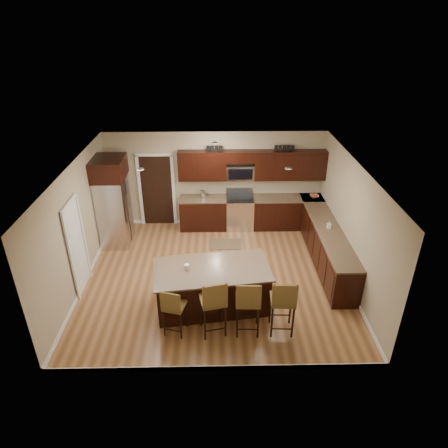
{
  "coord_description": "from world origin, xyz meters",
  "views": [
    {
      "loc": [
        0.03,
        -7.65,
        5.49
      ],
      "look_at": [
        0.19,
        0.4,
        1.19
      ],
      "focal_mm": 32.0,
      "sensor_mm": 36.0,
      "label": 1
    }
  ],
  "objects_px": {
    "stool_left": "(173,307)",
    "stool_right": "(248,301)",
    "refrigerator": "(113,201)",
    "island": "(212,288)",
    "stool_mid": "(214,301)",
    "stool_extra": "(283,301)",
    "range": "(240,212)"
  },
  "relations": [
    {
      "from": "stool_left",
      "to": "refrigerator",
      "type": "height_order",
      "value": "refrigerator"
    },
    {
      "from": "stool_left",
      "to": "stool_extra",
      "type": "relative_size",
      "value": 0.85
    },
    {
      "from": "range",
      "to": "island",
      "type": "bearing_deg",
      "value": -102.46
    },
    {
      "from": "refrigerator",
      "to": "island",
      "type": "bearing_deg",
      "value": -46.31
    },
    {
      "from": "range",
      "to": "stool_extra",
      "type": "distance_m",
      "value": 4.34
    },
    {
      "from": "stool_left",
      "to": "stool_extra",
      "type": "xyz_separation_m",
      "value": [
        2.04,
        -0.01,
        0.11
      ]
    },
    {
      "from": "stool_left",
      "to": "stool_right",
      "type": "distance_m",
      "value": 1.39
    },
    {
      "from": "island",
      "to": "stool_extra",
      "type": "distance_m",
      "value": 1.61
    },
    {
      "from": "range",
      "to": "stool_extra",
      "type": "bearing_deg",
      "value": -82.5
    },
    {
      "from": "stool_right",
      "to": "stool_extra",
      "type": "height_order",
      "value": "same"
    },
    {
      "from": "range",
      "to": "stool_right",
      "type": "xyz_separation_m",
      "value": [
        -0.09,
        -4.29,
        0.29
      ]
    },
    {
      "from": "range",
      "to": "island",
      "type": "relative_size",
      "value": 0.45
    },
    {
      "from": "stool_left",
      "to": "stool_right",
      "type": "height_order",
      "value": "stool_right"
    },
    {
      "from": "stool_right",
      "to": "stool_extra",
      "type": "relative_size",
      "value": 1.0
    },
    {
      "from": "island",
      "to": "stool_left",
      "type": "relative_size",
      "value": 2.38
    },
    {
      "from": "range",
      "to": "refrigerator",
      "type": "bearing_deg",
      "value": -166.69
    },
    {
      "from": "stool_mid",
      "to": "island",
      "type": "bearing_deg",
      "value": 79.44
    },
    {
      "from": "stool_left",
      "to": "stool_mid",
      "type": "height_order",
      "value": "stool_mid"
    },
    {
      "from": "range",
      "to": "stool_extra",
      "type": "xyz_separation_m",
      "value": [
        0.56,
        -4.29,
        0.29
      ]
    },
    {
      "from": "stool_left",
      "to": "stool_extra",
      "type": "distance_m",
      "value": 2.04
    },
    {
      "from": "stool_mid",
      "to": "stool_right",
      "type": "distance_m",
      "value": 0.64
    },
    {
      "from": "stool_left",
      "to": "refrigerator",
      "type": "distance_m",
      "value": 3.98
    },
    {
      "from": "island",
      "to": "stool_mid",
      "type": "distance_m",
      "value": 0.92
    },
    {
      "from": "stool_left",
      "to": "stool_extra",
      "type": "height_order",
      "value": "stool_extra"
    },
    {
      "from": "island",
      "to": "stool_right",
      "type": "xyz_separation_m",
      "value": [
        0.67,
        -0.85,
        0.33
      ]
    },
    {
      "from": "stool_left",
      "to": "stool_right",
      "type": "xyz_separation_m",
      "value": [
        1.39,
        -0.01,
        0.11
      ]
    },
    {
      "from": "island",
      "to": "stool_right",
      "type": "bearing_deg",
      "value": -59.25
    },
    {
      "from": "stool_mid",
      "to": "stool_left",
      "type": "bearing_deg",
      "value": 166.08
    },
    {
      "from": "stool_mid",
      "to": "stool_extra",
      "type": "distance_m",
      "value": 1.29
    },
    {
      "from": "stool_right",
      "to": "stool_left",
      "type": "bearing_deg",
      "value": -177.92
    },
    {
      "from": "island",
      "to": "stool_left",
      "type": "bearing_deg",
      "value": -138.06
    },
    {
      "from": "stool_right",
      "to": "stool_extra",
      "type": "bearing_deg",
      "value": 2.62
    }
  ]
}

